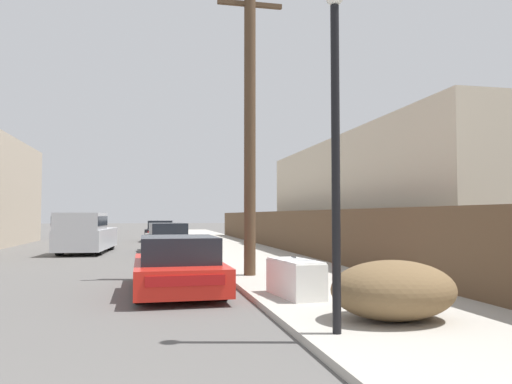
{
  "coord_description": "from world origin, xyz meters",
  "views": [
    {
      "loc": [
        1.2,
        -1.94,
        1.72
      ],
      "look_at": [
        3.53,
        9.07,
        2.25
      ],
      "focal_mm": 35.0,
      "sensor_mm": 36.0,
      "label": 1
    }
  ],
  "objects_px": {
    "pickup_truck": "(85,233)",
    "car_parked_far": "(161,231)",
    "parked_sports_car_red": "(177,266)",
    "car_parked_mid": "(167,238)",
    "street_lamp": "(335,130)",
    "brush_pile": "(393,290)",
    "utility_pole": "(250,119)",
    "discarded_fridge": "(295,278)"
  },
  "relations": [
    {
      "from": "car_parked_far",
      "to": "utility_pole",
      "type": "height_order",
      "value": "utility_pole"
    },
    {
      "from": "pickup_truck",
      "to": "car_parked_far",
      "type": "bearing_deg",
      "value": -104.72
    },
    {
      "from": "discarded_fridge",
      "to": "brush_pile",
      "type": "distance_m",
      "value": 2.6
    },
    {
      "from": "car_parked_far",
      "to": "street_lamp",
      "type": "distance_m",
      "value": 28.12
    },
    {
      "from": "car_parked_mid",
      "to": "street_lamp",
      "type": "relative_size",
      "value": 0.93
    },
    {
      "from": "parked_sports_car_red",
      "to": "street_lamp",
      "type": "relative_size",
      "value": 0.96
    },
    {
      "from": "parked_sports_car_red",
      "to": "brush_pile",
      "type": "relative_size",
      "value": 2.35
    },
    {
      "from": "parked_sports_car_red",
      "to": "street_lamp",
      "type": "xyz_separation_m",
      "value": [
        1.89,
        -4.96,
        2.32
      ]
    },
    {
      "from": "car_parked_far",
      "to": "utility_pole",
      "type": "bearing_deg",
      "value": -80.73
    },
    {
      "from": "car_parked_mid",
      "to": "pickup_truck",
      "type": "bearing_deg",
      "value": 179.04
    },
    {
      "from": "parked_sports_car_red",
      "to": "utility_pole",
      "type": "distance_m",
      "value": 4.63
    },
    {
      "from": "car_parked_mid",
      "to": "utility_pole",
      "type": "bearing_deg",
      "value": -83.94
    },
    {
      "from": "car_parked_far",
      "to": "utility_pole",
      "type": "distance_m",
      "value": 21.64
    },
    {
      "from": "pickup_truck",
      "to": "parked_sports_car_red",
      "type": "bearing_deg",
      "value": 109.67
    },
    {
      "from": "parked_sports_car_red",
      "to": "car_parked_mid",
      "type": "distance_m",
      "value": 12.53
    },
    {
      "from": "parked_sports_car_red",
      "to": "utility_pole",
      "type": "xyz_separation_m",
      "value": [
        2.02,
        1.78,
        3.76
      ]
    },
    {
      "from": "car_parked_mid",
      "to": "pickup_truck",
      "type": "relative_size",
      "value": 0.78
    },
    {
      "from": "parked_sports_car_red",
      "to": "car_parked_mid",
      "type": "relative_size",
      "value": 1.03
    },
    {
      "from": "utility_pole",
      "to": "car_parked_far",
      "type": "bearing_deg",
      "value": 95.13
    },
    {
      "from": "utility_pole",
      "to": "parked_sports_car_red",
      "type": "bearing_deg",
      "value": -138.62
    },
    {
      "from": "car_parked_mid",
      "to": "brush_pile",
      "type": "xyz_separation_m",
      "value": [
        2.87,
        -16.83,
        -0.06
      ]
    },
    {
      "from": "brush_pile",
      "to": "car_parked_far",
      "type": "bearing_deg",
      "value": 96.16
    },
    {
      "from": "car_parked_far",
      "to": "street_lamp",
      "type": "bearing_deg",
      "value": -82.23
    },
    {
      "from": "brush_pile",
      "to": "street_lamp",
      "type": "bearing_deg",
      "value": -150.88
    },
    {
      "from": "street_lamp",
      "to": "brush_pile",
      "type": "height_order",
      "value": "street_lamp"
    },
    {
      "from": "car_parked_mid",
      "to": "street_lamp",
      "type": "xyz_separation_m",
      "value": [
        1.69,
        -17.49,
        2.26
      ]
    },
    {
      "from": "discarded_fridge",
      "to": "car_parked_far",
      "type": "height_order",
      "value": "car_parked_far"
    },
    {
      "from": "car_parked_mid",
      "to": "street_lamp",
      "type": "height_order",
      "value": "street_lamp"
    },
    {
      "from": "discarded_fridge",
      "to": "pickup_truck",
      "type": "xyz_separation_m",
      "value": [
        -5.71,
        14.2,
        0.43
      ]
    },
    {
      "from": "parked_sports_car_red",
      "to": "car_parked_far",
      "type": "distance_m",
      "value": 23.02
    },
    {
      "from": "parked_sports_car_red",
      "to": "car_parked_mid",
      "type": "xyz_separation_m",
      "value": [
        0.2,
        12.53,
        0.06
      ]
    },
    {
      "from": "street_lamp",
      "to": "parked_sports_car_red",
      "type": "bearing_deg",
      "value": 110.84
    },
    {
      "from": "pickup_truck",
      "to": "street_lamp",
      "type": "bearing_deg",
      "value": 111.16
    },
    {
      "from": "pickup_truck",
      "to": "brush_pile",
      "type": "distance_m",
      "value": 17.91
    },
    {
      "from": "car_parked_mid",
      "to": "utility_pole",
      "type": "height_order",
      "value": "utility_pole"
    },
    {
      "from": "pickup_truck",
      "to": "utility_pole",
      "type": "bearing_deg",
      "value": 121.41
    },
    {
      "from": "discarded_fridge",
      "to": "parked_sports_car_red",
      "type": "bearing_deg",
      "value": 133.38
    },
    {
      "from": "discarded_fridge",
      "to": "car_parked_far",
      "type": "distance_m",
      "value": 24.95
    },
    {
      "from": "car_parked_far",
      "to": "street_lamp",
      "type": "height_order",
      "value": "street_lamp"
    },
    {
      "from": "utility_pole",
      "to": "street_lamp",
      "type": "xyz_separation_m",
      "value": [
        -0.13,
        -6.73,
        -1.44
      ]
    },
    {
      "from": "car_parked_far",
      "to": "brush_pile",
      "type": "xyz_separation_m",
      "value": [
        2.95,
        -27.32,
        -0.07
      ]
    },
    {
      "from": "pickup_truck",
      "to": "brush_pile",
      "type": "relative_size",
      "value": 2.91
    }
  ]
}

